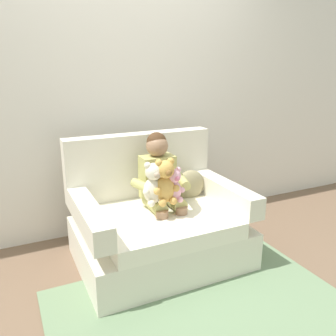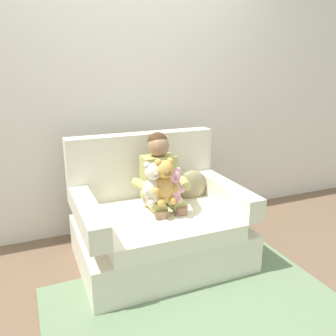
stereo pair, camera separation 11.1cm
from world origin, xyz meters
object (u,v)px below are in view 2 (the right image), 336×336
(throw_pillow, at_px, (192,185))
(seated_child, at_px, (162,181))
(armchair, at_px, (157,223))
(plush_honey, at_px, (165,183))
(plush_pink, at_px, (174,186))
(plush_cream, at_px, (153,184))

(throw_pillow, bearing_deg, seated_child, -162.55)
(armchair, height_order, plush_honey, armchair)
(armchair, bearing_deg, throw_pillow, 19.49)
(seated_child, bearing_deg, throw_pillow, 12.23)
(armchair, distance_m, plush_pink, 0.39)
(seated_child, height_order, plush_honey, seated_child)
(armchair, bearing_deg, seated_child, 31.38)
(plush_honey, bearing_deg, plush_pink, 11.38)
(armchair, bearing_deg, plush_cream, -120.93)
(plush_honey, height_order, throw_pillow, plush_honey)
(seated_child, xyz_separation_m, plush_pink, (0.02, -0.19, 0.02))
(seated_child, bearing_deg, plush_cream, -133.34)
(plush_pink, bearing_deg, plush_honey, -178.13)
(plush_cream, xyz_separation_m, throw_pillow, (0.44, 0.26, -0.16))
(throw_pillow, bearing_deg, armchair, -160.51)
(armchair, relative_size, seated_child, 1.51)
(plush_cream, relative_size, plush_pink, 1.23)
(plush_pink, relative_size, plush_honey, 0.77)
(plush_honey, bearing_deg, plush_cream, 169.30)
(plush_pink, xyz_separation_m, throw_pillow, (0.29, 0.29, -0.13))
(armchair, relative_size, throw_pillow, 4.78)
(throw_pillow, bearing_deg, plush_pink, -135.57)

